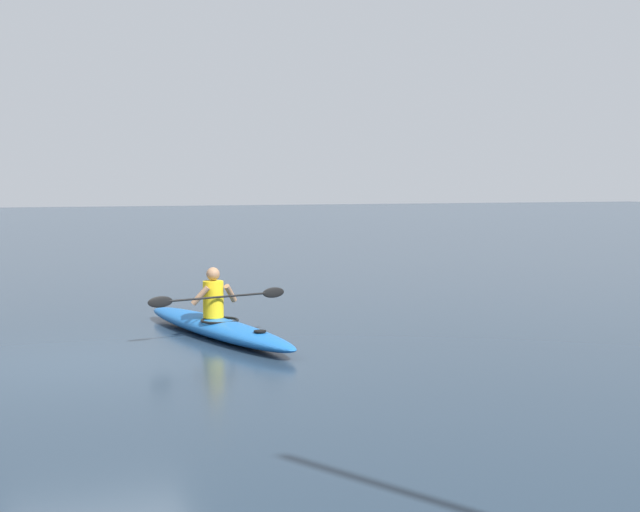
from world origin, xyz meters
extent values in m
plane|color=#1E2D3D|center=(0.00, 0.00, 0.00)|extent=(160.00, 160.00, 0.00)
ellipsoid|color=#1959A5|center=(-1.95, -1.31, 0.15)|extent=(1.62, 4.64, 0.29)
torus|color=black|center=(-1.98, -1.18, 0.27)|extent=(0.71, 0.71, 0.04)
cylinder|color=black|center=(-2.25, 0.04, 0.28)|extent=(0.18, 0.18, 0.02)
cylinder|color=yellow|center=(-1.94, -1.38, 0.58)|extent=(0.32, 0.32, 0.57)
sphere|color=#936B4C|center=(-1.94, -1.38, 0.98)|extent=(0.21, 0.21, 0.21)
cylinder|color=black|center=(-1.98, -1.19, 0.64)|extent=(1.92, 0.45, 0.03)
ellipsoid|color=black|center=(-2.93, -1.40, 0.64)|extent=(0.40, 0.12, 0.17)
ellipsoid|color=black|center=(-1.02, -0.98, 0.64)|extent=(0.40, 0.12, 0.17)
cylinder|color=#936B4C|center=(-2.21, -1.36, 0.67)|extent=(0.26, 0.24, 0.34)
cylinder|color=#936B4C|center=(-1.70, -1.25, 0.67)|extent=(0.30, 0.19, 0.34)
camera|label=1|loc=(1.44, 11.55, 2.39)|focal=47.98mm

